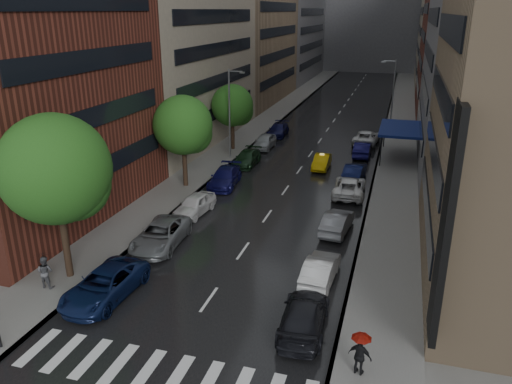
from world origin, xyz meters
TOP-DOWN VIEW (x-y plane):
  - ground at (0.00, 0.00)m, footprint 220.00×220.00m
  - road at (0.00, 50.00)m, footprint 14.00×140.00m
  - sidewalk_left at (-9.00, 50.00)m, footprint 4.00×140.00m
  - sidewalk_right at (9.00, 50.00)m, footprint 4.00×140.00m
  - crosswalk at (0.20, -2.00)m, footprint 13.15×2.80m
  - buildings_left at (-15.00, 58.79)m, footprint 8.00×108.00m
  - buildings_right at (15.00, 56.70)m, footprint 8.05×109.10m
  - building_far at (0.00, 118.00)m, footprint 40.00×14.00m
  - tree_near at (-8.60, 3.93)m, footprint 6.04×6.04m
  - tree_mid at (-8.60, 20.41)m, footprint 5.04×5.04m
  - tree_far at (-8.60, 33.22)m, footprint 4.53×4.53m
  - taxi at (1.96, 29.13)m, footprint 1.47×4.14m
  - parked_cars_left at (-5.40, 19.56)m, footprint 3.03×43.96m
  - parked_cars_right at (5.40, 22.56)m, footprint 3.07×42.90m
  - ped_black_umbrella at (-9.03, 2.47)m, footprint 0.96×0.98m
  - ped_red_umbrella at (8.29, 0.21)m, footprint 1.11×0.82m
  - street_lamp_left at (-7.72, 30.00)m, footprint 1.74×0.22m
  - street_lamp_right at (7.72, 45.00)m, footprint 1.74×0.22m
  - awning at (8.98, 35.00)m, footprint 4.00×8.00m

SIDE VIEW (x-z plane):
  - ground at x=0.00m, z-range 0.00..0.00m
  - road at x=0.00m, z-range 0.00..0.01m
  - crosswalk at x=0.20m, z-range 0.01..0.02m
  - sidewalk_left at x=-9.00m, z-range 0.00..0.15m
  - sidewalk_right at x=9.00m, z-range 0.00..0.15m
  - taxi at x=1.96m, z-range 0.00..1.36m
  - parked_cars_right at x=5.40m, z-range -0.02..1.55m
  - parked_cars_left at x=-5.40m, z-range -0.02..1.57m
  - ped_red_umbrella at x=8.29m, z-range 0.32..2.33m
  - ped_black_umbrella at x=-9.03m, z-range 0.33..2.42m
  - awning at x=8.98m, z-range 1.57..4.70m
  - street_lamp_left at x=-7.72m, z-range 0.39..9.39m
  - street_lamp_right at x=7.72m, z-range 0.39..9.39m
  - tree_far at x=-8.60m, z-range 1.33..8.55m
  - tree_mid at x=-8.60m, z-range 1.48..9.52m
  - tree_near at x=-8.60m, z-range 1.78..11.41m
  - buildings_right at x=15.00m, z-range -2.97..33.03m
  - buildings_left at x=-15.00m, z-range -3.01..34.99m
  - building_far at x=0.00m, z-range 0.00..32.00m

